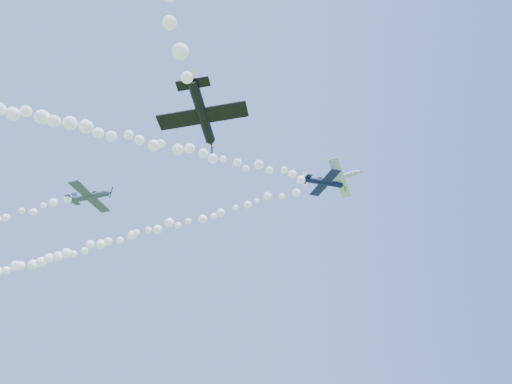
{
  "coord_description": "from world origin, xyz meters",
  "views": [
    {
      "loc": [
        -0.1,
        -58.22,
        2.0
      ],
      "look_at": [
        -0.28,
        -8.82,
        45.05
      ],
      "focal_mm": 30.0,
      "sensor_mm": 36.0,
      "label": 1
    }
  ],
  "objects_px": {
    "plane_white": "(340,178)",
    "plane_navy": "(324,182)",
    "plane_black": "(202,115)",
    "plane_grey": "(90,197)"
  },
  "relations": [
    {
      "from": "plane_white",
      "to": "plane_black",
      "type": "relative_size",
      "value": 0.91
    },
    {
      "from": "plane_navy",
      "to": "plane_black",
      "type": "height_order",
      "value": "plane_navy"
    },
    {
      "from": "plane_white",
      "to": "plane_navy",
      "type": "distance_m",
      "value": 2.8
    },
    {
      "from": "plane_black",
      "to": "plane_grey",
      "type": "bearing_deg",
      "value": 48.57
    },
    {
      "from": "plane_navy",
      "to": "plane_white",
      "type": "bearing_deg",
      "value": -23.33
    },
    {
      "from": "plane_grey",
      "to": "plane_black",
      "type": "height_order",
      "value": "plane_grey"
    },
    {
      "from": "plane_navy",
      "to": "plane_black",
      "type": "relative_size",
      "value": 1.0
    },
    {
      "from": "plane_navy",
      "to": "plane_grey",
      "type": "relative_size",
      "value": 1.02
    },
    {
      "from": "plane_navy",
      "to": "plane_black",
      "type": "distance_m",
      "value": 37.41
    },
    {
      "from": "plane_grey",
      "to": "plane_navy",
      "type": "bearing_deg",
      "value": 24.42
    }
  ]
}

